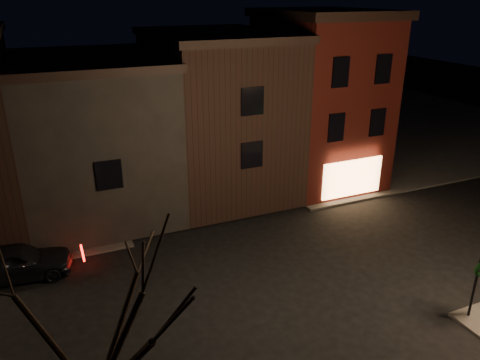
# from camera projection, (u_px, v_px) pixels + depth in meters

# --- Properties ---
(ground) EXTENTS (120.00, 120.00, 0.00)m
(ground) POSITION_uv_depth(u_px,v_px,m) (272.00, 277.00, 20.35)
(ground) COLOR black
(ground) RESTS_ON ground
(sidewalk_far_right) EXTENTS (30.00, 30.00, 0.12)m
(sidewalk_far_right) POSITION_uv_depth(u_px,v_px,m) (363.00, 121.00, 44.73)
(sidewalk_far_right) COLOR #2D2B28
(sidewalk_far_right) RESTS_ON ground
(corner_building) EXTENTS (6.50, 8.50, 10.50)m
(corner_building) POSITION_uv_depth(u_px,v_px,m) (319.00, 97.00, 29.36)
(corner_building) COLOR #4E130E
(corner_building) RESTS_ON ground
(row_building_a) EXTENTS (7.30, 10.30, 9.40)m
(row_building_a) POSITION_uv_depth(u_px,v_px,m) (217.00, 112.00, 28.04)
(row_building_a) COLOR black
(row_building_a) RESTS_ON ground
(row_building_b) EXTENTS (7.80, 10.30, 8.40)m
(row_building_b) POSITION_uv_depth(u_px,v_px,m) (93.00, 134.00, 25.56)
(row_building_b) COLOR black
(row_building_b) RESTS_ON ground
(bare_tree_left) EXTENTS (5.60, 5.60, 7.50)m
(bare_tree_left) POSITION_uv_depth(u_px,v_px,m) (84.00, 318.00, 9.42)
(bare_tree_left) COLOR black
(bare_tree_left) RESTS_ON sidewalk_near_left
(parked_car_a) EXTENTS (4.78, 2.29, 1.58)m
(parked_car_a) POSITION_uv_depth(u_px,v_px,m) (15.00, 262.00, 20.00)
(parked_car_a) COLOR black
(parked_car_a) RESTS_ON ground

